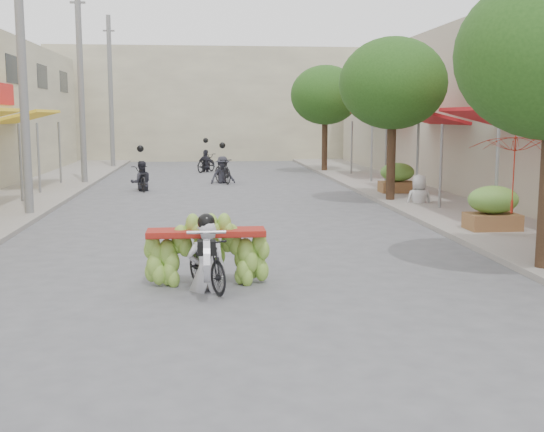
% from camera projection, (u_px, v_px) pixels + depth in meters
% --- Properties ---
extents(ground, '(120.00, 120.00, 0.00)m').
position_uv_depth(ground, '(259.00, 366.00, 7.64)').
color(ground, '#5D5D62').
rests_on(ground, ground).
extents(sidewalk_left, '(4.00, 60.00, 0.12)m').
position_uv_depth(sidewalk_left, '(2.00, 202.00, 21.70)').
color(sidewalk_left, gray).
rests_on(sidewalk_left, ground).
extents(sidewalk_right, '(4.00, 60.00, 0.12)m').
position_uv_depth(sidewalk_right, '(428.00, 197.00, 23.10)').
color(sidewalk_right, gray).
rests_on(sidewalk_right, ground).
extents(far_building, '(20.00, 6.00, 7.00)m').
position_uv_depth(far_building, '(211.00, 105.00, 44.54)').
color(far_building, '#BBB394').
rests_on(far_building, ground).
extents(utility_pole_mid, '(0.60, 0.24, 8.00)m').
position_uv_depth(utility_pole_mid, '(22.00, 69.00, 18.33)').
color(utility_pole_mid, slate).
rests_on(utility_pole_mid, ground).
extents(utility_pole_far, '(0.60, 0.24, 8.00)m').
position_uv_depth(utility_pole_far, '(81.00, 85.00, 27.19)').
color(utility_pole_far, slate).
rests_on(utility_pole_far, ground).
extents(utility_pole_back, '(0.60, 0.24, 8.00)m').
position_uv_depth(utility_pole_back, '(111.00, 92.00, 36.05)').
color(utility_pole_back, slate).
rests_on(utility_pole_back, ground).
extents(street_tree_mid, '(3.40, 3.40, 5.25)m').
position_uv_depth(street_tree_mid, '(393.00, 84.00, 21.41)').
color(street_tree_mid, '#3A2719').
rests_on(street_tree_mid, ground).
extents(street_tree_far, '(3.40, 3.40, 5.25)m').
position_uv_depth(street_tree_far, '(325.00, 95.00, 33.22)').
color(street_tree_far, '#3A2719').
rests_on(street_tree_far, ground).
extents(produce_crate_mid, '(1.20, 0.88, 1.16)m').
position_uv_depth(produce_crate_mid, '(493.00, 205.00, 16.03)').
color(produce_crate_mid, brown).
rests_on(produce_crate_mid, ground).
extents(produce_crate_far, '(1.20, 0.88, 1.16)m').
position_uv_depth(produce_crate_far, '(397.00, 175.00, 23.91)').
color(produce_crate_far, brown).
rests_on(produce_crate_far, ground).
extents(banana_motorbike, '(2.20, 1.77, 2.11)m').
position_uv_depth(banana_motorbike, '(206.00, 245.00, 11.03)').
color(banana_motorbike, black).
rests_on(banana_motorbike, ground).
extents(market_umbrella, '(2.46, 2.46, 1.69)m').
position_uv_depth(market_umbrella, '(516.00, 132.00, 13.99)').
color(market_umbrella, red).
rests_on(market_umbrella, ground).
extents(pedestrian, '(0.87, 0.52, 1.75)m').
position_uv_depth(pedestrian, '(420.00, 174.00, 21.00)').
color(pedestrian, silver).
rests_on(pedestrian, ground).
extents(bg_motorbike_a, '(0.94, 1.69, 1.95)m').
position_uv_depth(bg_motorbike_a, '(141.00, 171.00, 25.44)').
color(bg_motorbike_a, black).
rests_on(bg_motorbike_a, ground).
extents(bg_motorbike_b, '(1.18, 1.90, 1.95)m').
position_uv_depth(bg_motorbike_b, '(223.00, 164.00, 28.24)').
color(bg_motorbike_b, black).
rests_on(bg_motorbike_b, ground).
extents(bg_motorbike_c, '(1.30, 1.71, 1.95)m').
position_uv_depth(bg_motorbike_c, '(206.00, 156.00, 33.96)').
color(bg_motorbike_c, black).
rests_on(bg_motorbike_c, ground).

